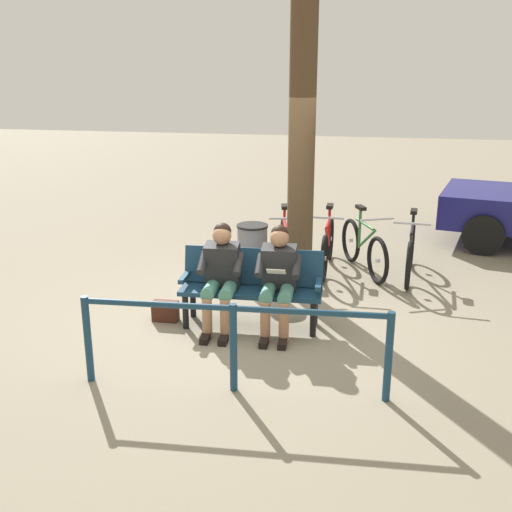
# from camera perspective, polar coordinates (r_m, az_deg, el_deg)

# --- Properties ---
(ground_plane) EXTENTS (40.00, 40.00, 0.00)m
(ground_plane) POSITION_cam_1_polar(r_m,az_deg,el_deg) (7.06, -2.06, -6.60)
(ground_plane) COLOR gray
(bench) EXTENTS (1.62, 0.56, 0.87)m
(bench) POSITION_cam_1_polar(r_m,az_deg,el_deg) (6.97, -0.39, -2.44)
(bench) COLOR navy
(bench) RESTS_ON ground
(person_reading) EXTENTS (0.50, 0.78, 1.20)m
(person_reading) POSITION_cam_1_polar(r_m,az_deg,el_deg) (6.72, 2.08, -1.77)
(person_reading) COLOR #262628
(person_reading) RESTS_ON ground
(person_companion) EXTENTS (0.50, 0.78, 1.20)m
(person_companion) POSITION_cam_1_polar(r_m,az_deg,el_deg) (6.82, -3.27, -1.51)
(person_companion) COLOR #262628
(person_companion) RESTS_ON ground
(handbag) EXTENTS (0.30, 0.15, 0.24)m
(handbag) POSITION_cam_1_polar(r_m,az_deg,el_deg) (7.25, -8.43, -5.09)
(handbag) COLOR #3F1E14
(handbag) RESTS_ON ground
(tree_trunk) EXTENTS (0.33, 0.33, 4.18)m
(tree_trunk) POSITION_cam_1_polar(r_m,az_deg,el_deg) (7.59, 4.30, 11.45)
(tree_trunk) COLOR #4C3823
(tree_trunk) RESTS_ON ground
(litter_bin) EXTENTS (0.42, 0.42, 0.85)m
(litter_bin) POSITION_cam_1_polar(r_m,az_deg,el_deg) (8.20, -0.34, 0.05)
(litter_bin) COLOR slate
(litter_bin) RESTS_ON ground
(bicycle_green) EXTENTS (0.48, 1.68, 0.94)m
(bicycle_green) POSITION_cam_1_polar(r_m,az_deg,el_deg) (8.82, 14.17, 0.30)
(bicycle_green) COLOR black
(bicycle_green) RESTS_ON ground
(bicycle_black) EXTENTS (0.76, 1.56, 0.94)m
(bicycle_black) POSITION_cam_1_polar(r_m,az_deg,el_deg) (8.92, 9.98, 0.76)
(bicycle_black) COLOR black
(bicycle_black) RESTS_ON ground
(bicycle_red) EXTENTS (0.48, 1.68, 0.94)m
(bicycle_red) POSITION_cam_1_polar(r_m,az_deg,el_deg) (8.93, 6.67, 0.92)
(bicycle_red) COLOR black
(bicycle_red) RESTS_ON ground
(bicycle_orange) EXTENTS (0.52, 1.66, 0.94)m
(bicycle_orange) POSITION_cam_1_polar(r_m,az_deg,el_deg) (8.84, 2.68, 0.87)
(bicycle_orange) COLOR black
(bicycle_orange) RESTS_ON ground
(railing_fence) EXTENTS (2.82, 0.25, 0.85)m
(railing_fence) POSITION_cam_1_polar(r_m,az_deg,el_deg) (5.52, -2.13, -7.07)
(railing_fence) COLOR navy
(railing_fence) RESTS_ON ground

